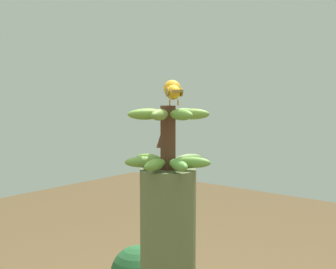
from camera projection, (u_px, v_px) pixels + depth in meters
name	position (u px, v px, depth m)	size (l,w,h in m)	color
banana_bunch	(168.00, 138.00, 1.49)	(0.31, 0.30, 0.22)	#4C2D1E
perched_bird	(173.00, 91.00, 1.48)	(0.17, 0.18, 0.09)	#C68933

